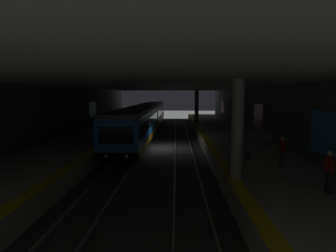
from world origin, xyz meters
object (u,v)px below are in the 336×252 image
(pillar_far, at_px, (197,106))
(person_waiting_near, at_px, (73,133))
(pillar_near, at_px, (237,130))
(person_boarding, at_px, (329,170))
(bench_right_mid, at_px, (96,121))
(person_standing_far, at_px, (98,127))
(suitcase_rolling, at_px, (71,135))
(backpack_on_floor, at_px, (248,156))
(person_walking_mid, at_px, (282,151))
(bench_left_mid, at_px, (268,139))
(bench_left_far, at_px, (241,126))
(metro_train, at_px, (146,118))
(bench_right_near, at_px, (84,125))
(bench_right_far, at_px, (106,118))

(pillar_far, relative_size, person_waiting_near, 2.97)
(pillar_near, bearing_deg, person_boarding, -119.79)
(person_waiting_near, bearing_deg, bench_right_mid, 8.58)
(person_waiting_near, relative_size, person_standing_far, 0.91)
(pillar_near, xyz_separation_m, suitcase_rolling, (11.38, 12.13, -1.96))
(backpack_on_floor, bearing_deg, person_walking_mid, -146.22)
(person_standing_far, xyz_separation_m, backpack_on_floor, (-8.16, -11.37, -0.72))
(bench_left_mid, distance_m, bench_left_far, 8.68)
(bench_right_mid, distance_m, person_waiting_near, 13.04)
(pillar_near, relative_size, person_waiting_near, 2.97)
(person_walking_mid, xyz_separation_m, suitcase_rolling, (9.43, 14.94, -0.58))
(metro_train, relative_size, person_waiting_near, 22.95)
(person_waiting_near, bearing_deg, person_standing_far, -19.25)
(bench_right_mid, distance_m, person_boarding, 28.60)
(person_walking_mid, relative_size, person_standing_far, 0.98)
(pillar_far, bearing_deg, bench_right_near, 123.22)
(bench_left_mid, distance_m, person_waiting_near, 15.13)
(bench_right_far, bearing_deg, pillar_near, -154.15)
(bench_right_mid, bearing_deg, backpack_on_floor, -141.19)
(metro_train, bearing_deg, bench_left_mid, -141.38)
(bench_right_near, distance_m, person_standing_far, 6.07)
(pillar_far, relative_size, person_standing_far, 2.69)
(person_waiting_near, distance_m, person_walking_mid, 15.41)
(person_walking_mid, bearing_deg, person_boarding, -173.89)
(bench_right_far, bearing_deg, bench_right_near, 180.00)
(bench_left_far, bearing_deg, metro_train, 66.11)
(person_walking_mid, bearing_deg, bench_left_mid, -11.79)
(bench_right_far, bearing_deg, person_waiting_near, -173.73)
(bench_right_near, distance_m, person_waiting_near, 8.60)
(person_boarding, relative_size, suitcase_rolling, 1.81)
(pillar_near, height_order, bench_left_mid, pillar_near)
(bench_right_near, xyz_separation_m, person_waiting_near, (-8.37, -1.94, 0.30))
(bench_left_far, height_order, suitcase_rolling, suitcase_rolling)
(backpack_on_floor, bearing_deg, bench_right_far, 32.38)
(bench_right_far, relative_size, person_walking_mid, 1.02)
(bench_right_mid, distance_m, backpack_on_floor, 22.99)
(bench_right_mid, distance_m, suitcase_rolling, 10.44)
(bench_right_near, distance_m, backpack_on_floor, 19.67)
(bench_right_mid, xyz_separation_m, suitcase_rolling, (-10.41, -0.76, -0.20))
(pillar_near, xyz_separation_m, person_boarding, (-1.84, -3.22, -1.35))
(pillar_near, distance_m, bench_left_far, 17.79)
(bench_right_mid, bearing_deg, person_standing_far, -162.71)
(pillar_near, relative_size, person_standing_far, 2.69)
(bench_left_far, xyz_separation_m, person_walking_mid, (-15.26, 1.37, 0.38))
(pillar_near, bearing_deg, person_waiting_near, 50.88)
(bench_left_far, xyz_separation_m, person_waiting_near, (-8.30, 15.12, 0.30))
(pillar_near, relative_size, pillar_far, 1.00)
(metro_train, distance_m, backpack_on_floor, 19.82)
(pillar_far, xyz_separation_m, person_waiting_near, (-16.81, 10.94, -1.45))
(bench_left_mid, bearing_deg, pillar_near, 153.84)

